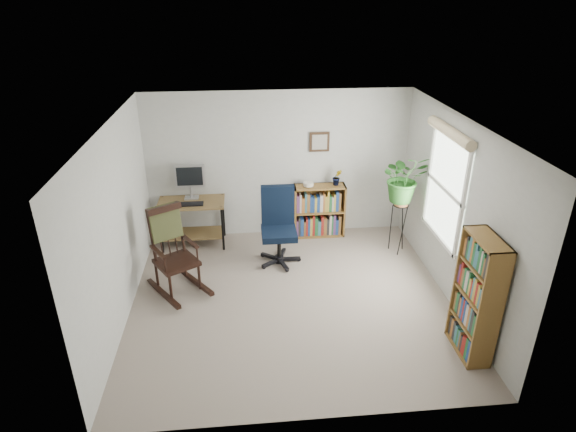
{
  "coord_description": "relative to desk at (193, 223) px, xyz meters",
  "views": [
    {
      "loc": [
        -0.55,
        -5.32,
        3.78
      ],
      "look_at": [
        0.0,
        0.4,
        1.05
      ],
      "focal_mm": 30.0,
      "sensor_mm": 36.0,
      "label": 1
    }
  ],
  "objects": [
    {
      "name": "monitor",
      "position": [
        0.0,
        0.14,
        0.65
      ],
      "size": [
        0.46,
        0.16,
        0.56
      ],
      "primitive_type": null,
      "color": "#ADADB1",
      "rests_on": "desk"
    },
    {
      "name": "floor",
      "position": [
        1.41,
        -1.7,
        -0.37
      ],
      "size": [
        4.2,
        4.0,
        0.0
      ],
      "primitive_type": "cube",
      "color": "gray",
      "rests_on": "ground"
    },
    {
      "name": "desk",
      "position": [
        0.0,
        0.0,
        0.0
      ],
      "size": [
        1.04,
        0.57,
        0.75
      ],
      "primitive_type": null,
      "color": "brown",
      "rests_on": "floor"
    },
    {
      "name": "spider_plant",
      "position": [
        3.21,
        -0.55,
        1.22
      ],
      "size": [
        1.69,
        1.88,
        1.46
      ],
      "primitive_type": "imported",
      "color": "#276122",
      "rests_on": "plant_stand"
    },
    {
      "name": "wall_left",
      "position": [
        -0.69,
        -1.7,
        0.83
      ],
      "size": [
        0.0,
        4.0,
        2.4
      ],
      "primitive_type": "cube",
      "color": "#B5B6B1",
      "rests_on": "ground"
    },
    {
      "name": "window",
      "position": [
        3.47,
        -1.4,
        1.03
      ],
      "size": [
        0.12,
        1.2,
        1.5
      ],
      "primitive_type": null,
      "color": "white",
      "rests_on": "wall_right"
    },
    {
      "name": "framed_picture",
      "position": [
        2.06,
        0.27,
        1.2
      ],
      "size": [
        0.32,
        0.04,
        0.32
      ],
      "primitive_type": null,
      "color": "black",
      "rests_on": "wall_back"
    },
    {
      "name": "ceiling",
      "position": [
        1.41,
        -1.7,
        2.03
      ],
      "size": [
        4.2,
        4.0,
        0.0
      ],
      "primitive_type": "cube",
      "color": "white",
      "rests_on": "ground"
    },
    {
      "name": "office_chair",
      "position": [
        1.33,
        -0.72,
        0.22
      ],
      "size": [
        0.65,
        0.65,
        1.18
      ],
      "primitive_type": null,
      "rotation": [
        0.0,
        0.0,
        -0.01
      ],
      "color": "black",
      "rests_on": "floor"
    },
    {
      "name": "plant_stand",
      "position": [
        3.21,
        -0.55,
        0.09
      ],
      "size": [
        0.31,
        0.31,
        0.93
      ],
      "primitive_type": null,
      "rotation": [
        0.0,
        0.0,
        0.21
      ],
      "color": "black",
      "rests_on": "floor"
    },
    {
      "name": "wall_back",
      "position": [
        1.41,
        0.3,
        0.83
      ],
      "size": [
        4.2,
        0.0,
        2.4
      ],
      "primitive_type": "cube",
      "color": "#B5B6B1",
      "rests_on": "ground"
    },
    {
      "name": "tall_bookshelf",
      "position": [
        3.33,
        -2.89,
        0.36
      ],
      "size": [
        0.27,
        0.64,
        1.46
      ],
      "primitive_type": null,
      "color": "brown",
      "rests_on": "floor"
    },
    {
      "name": "wall_right",
      "position": [
        3.51,
        -1.7,
        0.83
      ],
      "size": [
        0.0,
        4.0,
        2.4
      ],
      "primitive_type": "cube",
      "color": "#B5B6B1",
      "rests_on": "ground"
    },
    {
      "name": "rocking_chair",
      "position": [
        -0.11,
        -1.33,
        0.24
      ],
      "size": [
        1.09,
        1.23,
        1.22
      ],
      "primitive_type": null,
      "rotation": [
        0.0,
        0.0,
        0.56
      ],
      "color": "black",
      "rests_on": "floor"
    },
    {
      "name": "keyboard",
      "position": [
        0.0,
        -0.12,
        0.39
      ],
      "size": [
        0.4,
        0.15,
        0.02
      ],
      "primitive_type": "cube",
      "color": "black",
      "rests_on": "desk"
    },
    {
      "name": "wall_front",
      "position": [
        1.41,
        -3.7,
        0.83
      ],
      "size": [
        4.2,
        0.0,
        2.4
      ],
      "primitive_type": "cube",
      "color": "#B5B6B1",
      "rests_on": "ground"
    },
    {
      "name": "low_bookshelf",
      "position": [
        2.06,
        0.12,
        0.07
      ],
      "size": [
        0.84,
        0.28,
        0.89
      ],
      "primitive_type": null,
      "color": "brown",
      "rests_on": "floor"
    },
    {
      "name": "potted_plant_small",
      "position": [
        2.34,
        0.13,
        0.57
      ],
      "size": [
        0.13,
        0.24,
        0.11
      ],
      "primitive_type": "imported",
      "color": "#276122",
      "rests_on": "low_bookshelf"
    }
  ]
}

